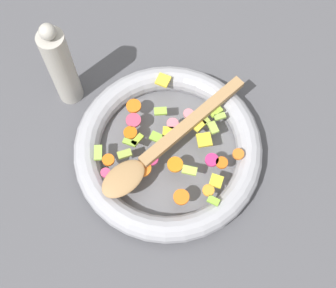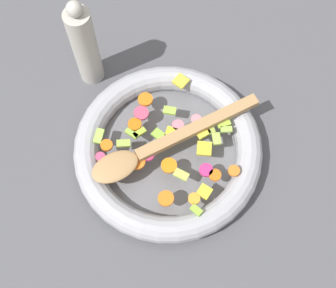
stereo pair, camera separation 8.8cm
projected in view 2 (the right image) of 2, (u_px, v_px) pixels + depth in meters
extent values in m
plane|color=#4C4C51|center=(168.00, 154.00, 0.93)|extent=(4.00, 4.00, 0.00)
cylinder|color=slate|center=(168.00, 153.00, 0.92)|extent=(0.32, 0.32, 0.01)
torus|color=#9E9EA5|center=(168.00, 149.00, 0.90)|extent=(0.37, 0.37, 0.05)
cylinder|color=#D36311|center=(135.00, 124.00, 0.89)|extent=(0.04, 0.04, 0.01)
cylinder|color=orange|center=(107.00, 145.00, 0.88)|extent=(0.03, 0.03, 0.01)
cylinder|color=orange|center=(111.00, 172.00, 0.86)|extent=(0.03, 0.03, 0.01)
cylinder|color=orange|center=(234.00, 171.00, 0.86)|extent=(0.02, 0.02, 0.01)
cylinder|color=orange|center=(169.00, 166.00, 0.86)|extent=(0.04, 0.04, 0.01)
cylinder|color=orange|center=(145.00, 99.00, 0.91)|extent=(0.04, 0.04, 0.01)
cylinder|color=orange|center=(137.00, 162.00, 0.86)|extent=(0.04, 0.04, 0.01)
cylinder|color=orange|center=(166.00, 198.00, 0.84)|extent=(0.04, 0.04, 0.01)
cylinder|color=orange|center=(194.00, 199.00, 0.84)|extent=(0.03, 0.03, 0.01)
cylinder|color=orange|center=(215.00, 175.00, 0.85)|extent=(0.03, 0.03, 0.01)
cube|color=#99C74C|center=(99.00, 136.00, 0.88)|extent=(0.02, 0.03, 0.01)
cube|color=#97C442|center=(170.00, 111.00, 0.91)|extent=(0.03, 0.02, 0.01)
cube|color=#AEC94E|center=(181.00, 175.00, 0.85)|extent=(0.03, 0.02, 0.01)
cube|color=#89BB3A|center=(159.00, 135.00, 0.89)|extent=(0.03, 0.03, 0.01)
cube|color=#98BA4D|center=(226.00, 130.00, 0.89)|extent=(0.02, 0.02, 0.01)
cube|color=#8BC337|center=(196.00, 210.00, 0.83)|extent=(0.02, 0.02, 0.01)
cube|color=#A0C73B|center=(224.00, 123.00, 0.89)|extent=(0.03, 0.03, 0.01)
cube|color=#9FBD4D|center=(216.00, 139.00, 0.88)|extent=(0.02, 0.03, 0.01)
cube|color=#97AC45|center=(211.00, 129.00, 0.89)|extent=(0.02, 0.02, 0.01)
cube|color=#98B133|center=(140.00, 133.00, 0.89)|extent=(0.02, 0.03, 0.01)
cube|color=#96AB46|center=(124.00, 143.00, 0.88)|extent=(0.03, 0.02, 0.01)
cube|color=#8EB73C|center=(132.00, 133.00, 0.89)|extent=(0.03, 0.02, 0.01)
cylinder|color=#C54362|center=(141.00, 113.00, 0.90)|extent=(0.04, 0.04, 0.01)
cylinder|color=#DF7383|center=(178.00, 125.00, 0.89)|extent=(0.03, 0.03, 0.01)
cylinder|color=#E6426E|center=(100.00, 157.00, 0.87)|extent=(0.02, 0.02, 0.01)
cylinder|color=#D53771|center=(148.00, 155.00, 0.87)|extent=(0.03, 0.03, 0.01)
cylinder|color=#D87C89|center=(196.00, 120.00, 0.90)|extent=(0.02, 0.02, 0.01)
cylinder|color=#C82B6D|center=(206.00, 170.00, 0.86)|extent=(0.04, 0.04, 0.01)
cube|color=yellow|center=(173.00, 133.00, 0.89)|extent=(0.02, 0.02, 0.01)
cube|color=yellow|center=(202.00, 131.00, 0.89)|extent=(0.04, 0.04, 0.01)
cube|color=yellow|center=(205.00, 192.00, 0.84)|extent=(0.03, 0.03, 0.01)
cube|color=yellow|center=(181.00, 81.00, 0.93)|extent=(0.03, 0.03, 0.01)
cube|color=gold|center=(204.00, 149.00, 0.87)|extent=(0.03, 0.03, 0.01)
cube|color=#A87F51|center=(198.00, 127.00, 0.88)|extent=(0.20, 0.19, 0.01)
ellipsoid|color=#A87F51|center=(115.00, 167.00, 0.85)|extent=(0.10, 0.10, 0.01)
cylinder|color=#B2ADA3|center=(85.00, 47.00, 0.91)|extent=(0.05, 0.05, 0.20)
sphere|color=#B2ADA3|center=(74.00, 9.00, 0.80)|extent=(0.03, 0.03, 0.03)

